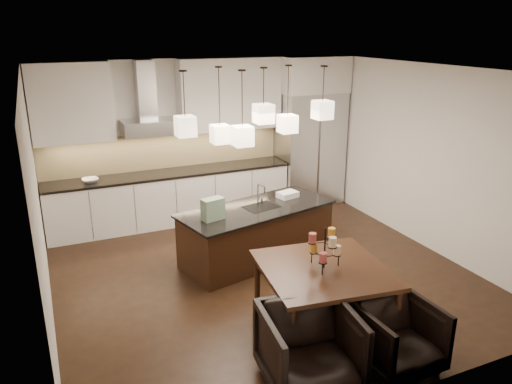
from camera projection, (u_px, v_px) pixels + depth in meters
name	position (u px, v px, depth m)	size (l,w,h in m)	color
floor	(262.00, 274.00, 7.04)	(5.50, 5.50, 0.02)	black
ceiling	(263.00, 69.00, 6.15)	(5.50, 5.50, 0.02)	white
wall_back	(198.00, 138.00, 8.99)	(5.50, 0.02, 2.80)	silver
wall_front	(399.00, 265.00, 4.20)	(5.50, 0.02, 2.80)	silver
wall_left	(36.00, 208.00, 5.53)	(0.02, 5.50, 2.80)	silver
wall_right	(425.00, 157.00, 7.66)	(0.02, 5.50, 2.80)	silver
refrigerator	(310.00, 149.00, 9.57)	(1.20, 0.72, 2.15)	#B7B7BA
fridge_panel	(312.00, 74.00, 9.13)	(1.26, 0.72, 0.65)	silver
lower_cabinets	(172.00, 198.00, 8.76)	(4.21, 0.62, 0.88)	silver
countertop	(171.00, 173.00, 8.62)	(4.21, 0.66, 0.04)	black
backsplash	(165.00, 151.00, 8.77)	(4.21, 0.02, 0.63)	beige
upper_cab_left	(71.00, 103.00, 7.77)	(1.25, 0.35, 1.25)	silver
upper_cab_right	(230.00, 94.00, 8.79)	(1.86, 0.35, 1.25)	silver
hood_canopy	(149.00, 127.00, 8.29)	(0.90, 0.52, 0.24)	#B7B7BA
hood_chimney	(146.00, 90.00, 8.19)	(0.30, 0.28, 0.96)	#B7B7BA
fruit_bowl	(90.00, 180.00, 8.04)	(0.26, 0.26, 0.06)	silver
island_body	(257.00, 234.00, 7.37)	(2.21, 0.88, 0.78)	black
island_top	(257.00, 209.00, 7.24)	(2.28, 0.96, 0.04)	black
faucet	(258.00, 194.00, 7.30)	(0.09, 0.21, 0.34)	silver
tote_bag	(213.00, 209.00, 6.74)	(0.30, 0.16, 0.30)	#12472B
food_container	(288.00, 195.00, 7.65)	(0.30, 0.21, 0.09)	silver
dining_table	(322.00, 300.00, 5.59)	(1.33, 1.33, 0.80)	black
candelabra	(325.00, 248.00, 5.39)	(0.38, 0.38, 0.47)	black
candle_a	(337.00, 250.00, 5.45)	(0.08, 0.08, 0.11)	#E1B88E
candle_b	(314.00, 248.00, 5.50)	(0.08, 0.08, 0.11)	#C27D23
candle_c	(323.00, 258.00, 5.27)	(0.08, 0.08, 0.11)	#A03D37
candle_d	(332.00, 233.00, 5.47)	(0.08, 0.08, 0.11)	#C27D23
candle_e	(313.00, 238.00, 5.33)	(0.08, 0.08, 0.11)	#A03D37
candle_f	(333.00, 242.00, 5.23)	(0.08, 0.08, 0.11)	#E1B88E
armchair_left	(309.00, 349.00, 4.73)	(0.86, 0.88, 0.80)	black
armchair_right	(398.00, 337.00, 5.01)	(0.75, 0.77, 0.70)	black
pendant_a	(185.00, 126.00, 6.38)	(0.24, 0.24, 0.26)	beige
pendant_b	(220.00, 134.00, 7.04)	(0.24, 0.24, 0.26)	beige
pendant_c	(263.00, 114.00, 6.82)	(0.24, 0.24, 0.26)	beige
pendant_d	(287.00, 124.00, 7.27)	(0.24, 0.24, 0.26)	beige
pendant_e	(322.00, 110.00, 7.07)	(0.24, 0.24, 0.26)	beige
pendant_f	(242.00, 136.00, 6.50)	(0.24, 0.24, 0.26)	beige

